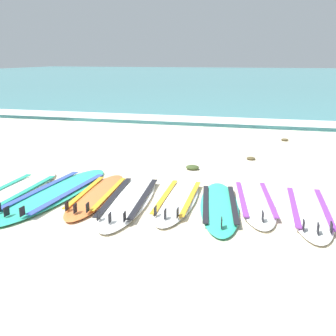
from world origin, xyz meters
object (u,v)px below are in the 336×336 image
object	(u,v)px
surfboard_5	(219,206)
surfboard_6	(255,201)
surfboard_2	(97,195)
surfboard_7	(309,210)
surfboard_0	(10,194)
surfboard_3	(129,199)
surfboard_1	(56,193)
surfboard_4	(178,199)

from	to	relation	value
surfboard_5	surfboard_6	world-z (taller)	same
surfboard_2	surfboard_5	size ratio (longest dim) A/B	0.99
surfboard_7	surfboard_0	bearing A→B (deg)	-174.00
surfboard_5	surfboard_7	size ratio (longest dim) A/B	0.97
surfboard_2	surfboard_3	size ratio (longest dim) A/B	0.86
surfboard_5	surfboard_3	bearing A→B (deg)	-177.60
surfboard_3	surfboard_5	distance (m)	1.20
surfboard_1	surfboard_7	world-z (taller)	same
surfboard_0	surfboard_3	size ratio (longest dim) A/B	1.00
surfboard_4	surfboard_6	bearing A→B (deg)	11.08
surfboard_7	surfboard_1	bearing A→B (deg)	-176.39
surfboard_6	surfboard_4	bearing A→B (deg)	-168.92
surfboard_2	surfboard_3	distance (m)	0.49
surfboard_6	surfboard_7	size ratio (longest dim) A/B	0.96
surfboard_4	surfboard_7	xyz separation A→B (m)	(1.66, 0.04, -0.00)
surfboard_3	surfboard_0	bearing A→B (deg)	-172.65
surfboard_0	surfboard_6	xyz separation A→B (m)	(3.29, 0.57, 0.00)
surfboard_3	surfboard_6	distance (m)	1.66
surfboard_1	surfboard_6	size ratio (longest dim) A/B	1.30
surfboard_1	surfboard_3	world-z (taller)	same
surfboard_3	surfboard_4	bearing A→B (deg)	14.01
surfboard_1	surfboard_5	world-z (taller)	same
surfboard_3	surfboard_7	size ratio (longest dim) A/B	1.12
surfboard_1	surfboard_2	xyz separation A→B (m)	(0.59, 0.06, 0.00)
surfboard_0	surfboard_4	world-z (taller)	same
surfboard_0	surfboard_5	bearing A→B (deg)	5.29
surfboard_1	surfboard_2	world-z (taller)	same
surfboard_1	surfboard_5	size ratio (longest dim) A/B	1.29
surfboard_7	surfboard_5	bearing A→B (deg)	-172.13
surfboard_4	surfboard_5	bearing A→B (deg)	-10.66
surfboard_5	surfboard_1	bearing A→B (deg)	-178.45
surfboard_6	surfboard_3	bearing A→B (deg)	-167.78
surfboard_4	surfboard_5	world-z (taller)	same
surfboard_6	surfboard_7	distance (m)	0.68
surfboard_0	surfboard_1	xyz separation A→B (m)	(0.59, 0.20, 0.00)
surfboard_5	surfboard_6	bearing A→B (deg)	35.14
surfboard_2	surfboard_6	world-z (taller)	same
surfboard_1	surfboard_2	size ratio (longest dim) A/B	1.30
surfboard_0	surfboard_7	distance (m)	3.97
surfboard_4	surfboard_0	bearing A→B (deg)	-170.80
surfboard_3	surfboard_5	size ratio (longest dim) A/B	1.15
surfboard_1	surfboard_7	xyz separation A→B (m)	(3.36, 0.21, 0.00)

